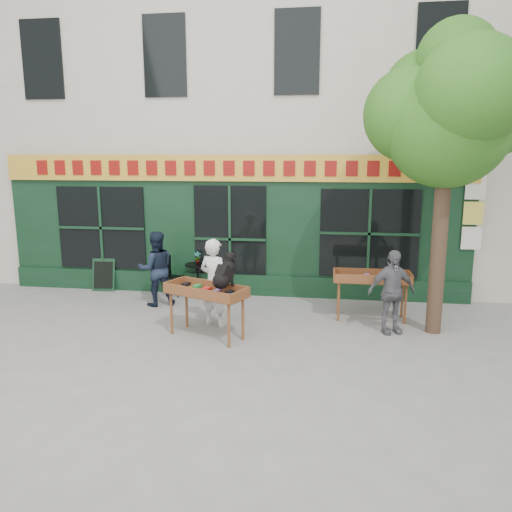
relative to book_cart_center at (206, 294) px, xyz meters
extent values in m
plane|color=slate|center=(-0.13, 0.58, -0.82)|extent=(80.00, 80.00, 0.00)
cube|color=beige|center=(-0.13, 6.58, 4.18)|extent=(14.00, 7.00, 10.00)
cube|color=black|center=(-0.13, 3.00, 0.78)|extent=(11.00, 0.16, 3.20)
cube|color=gold|center=(-0.13, 2.88, 2.18)|extent=(11.00, 0.06, 0.60)
cube|color=maroon|center=(-0.13, 2.84, 2.18)|extent=(9.60, 0.03, 0.34)
cube|color=black|center=(-0.13, 2.90, -0.57)|extent=(11.00, 0.10, 0.50)
cube|color=black|center=(-0.13, 2.90, 0.53)|extent=(1.70, 0.05, 2.50)
cube|color=black|center=(-3.33, 2.90, 0.73)|extent=(2.20, 0.05, 2.00)
cube|color=black|center=(3.07, 2.90, 0.73)|extent=(2.20, 0.05, 2.00)
cube|color=silver|center=(5.27, 2.88, 0.68)|extent=(0.42, 0.02, 0.50)
cube|color=#E5D14C|center=(5.27, 2.88, 1.23)|extent=(0.42, 0.02, 0.50)
cube|color=silver|center=(5.27, 2.88, 1.78)|extent=(0.42, 0.02, 0.50)
cylinder|color=#382619|center=(4.17, 0.88, 0.98)|extent=(0.28, 0.28, 3.60)
sphere|color=#266016|center=(4.17, 0.88, 2.98)|extent=(2.20, 2.20, 2.20)
sphere|color=#266016|center=(4.87, 1.18, 3.28)|extent=(1.80, 1.80, 1.80)
sphere|color=#266016|center=(3.57, 1.08, 3.18)|extent=(1.70, 1.70, 1.70)
sphere|color=#266016|center=(4.37, 0.28, 3.48)|extent=(1.80, 1.80, 1.80)
sphere|color=#266016|center=(3.87, 1.48, 3.58)|extent=(1.60, 1.60, 1.60)
sphere|color=#266016|center=(4.27, 0.98, 4.08)|extent=(1.40, 1.40, 1.40)
cylinder|color=brown|center=(-0.68, 0.06, -0.42)|extent=(0.05, 0.05, 0.80)
cylinder|color=brown|center=(0.51, -0.46, -0.42)|extent=(0.05, 0.05, 0.80)
cylinder|color=brown|center=(-0.51, 0.46, -0.42)|extent=(0.05, 0.05, 0.80)
cylinder|color=brown|center=(0.68, -0.06, -0.42)|extent=(0.05, 0.05, 0.80)
cube|color=brown|center=(0.00, 0.00, 0.00)|extent=(1.61, 1.13, 0.05)
cube|color=brown|center=(-0.12, -0.27, 0.08)|extent=(1.39, 0.63, 0.18)
cube|color=brown|center=(0.12, 0.27, 0.08)|extent=(1.39, 0.63, 0.18)
cube|color=brown|center=(0.00, 0.00, 0.06)|extent=(1.35, 0.88, 0.06)
imported|color=silver|center=(0.00, 0.65, 0.04)|extent=(0.74, 0.63, 1.73)
cylinder|color=brown|center=(2.41, 1.27, -0.42)|extent=(0.05, 0.05, 0.80)
cylinder|color=brown|center=(3.71, 1.27, -0.42)|extent=(0.05, 0.05, 0.80)
cylinder|color=brown|center=(2.41, 1.71, -0.42)|extent=(0.05, 0.05, 0.80)
cylinder|color=brown|center=(3.71, 1.71, -0.42)|extent=(0.05, 0.05, 0.80)
cube|color=brown|center=(3.06, 1.49, 0.00)|extent=(1.50, 0.58, 0.05)
cube|color=brown|center=(3.06, 1.20, 0.08)|extent=(1.50, 0.04, 0.18)
cube|color=brown|center=(3.06, 1.78, 0.08)|extent=(1.50, 0.04, 0.18)
cube|color=brown|center=(3.06, 1.49, 0.06)|extent=(1.30, 0.40, 0.06)
imported|color=#5A5A5F|center=(3.36, 0.74, -0.03)|extent=(1.00, 0.68, 1.58)
cylinder|color=black|center=(-0.88, 2.70, -0.80)|extent=(0.36, 0.36, 0.03)
cylinder|color=black|center=(-0.88, 2.70, -0.44)|extent=(0.04, 0.04, 0.72)
cylinder|color=black|center=(-0.88, 2.70, -0.07)|extent=(0.60, 0.60, 0.03)
cube|color=black|center=(-1.43, 2.60, -0.37)|extent=(0.40, 0.40, 0.03)
cube|color=black|center=(-1.60, 2.62, -0.12)|extent=(0.08, 0.36, 0.50)
cylinder|color=black|center=(-1.30, 2.43, -0.60)|extent=(0.02, 0.02, 0.44)
cylinder|color=black|center=(-1.26, 2.73, -0.60)|extent=(0.02, 0.02, 0.44)
cylinder|color=black|center=(-1.60, 2.47, -0.60)|extent=(0.02, 0.02, 0.44)
cylinder|color=black|center=(-1.56, 2.77, -0.60)|extent=(0.02, 0.02, 0.44)
cube|color=black|center=(-0.33, 2.75, -0.37)|extent=(0.51, 0.51, 0.03)
cube|color=black|center=(-0.20, 2.86, -0.12)|extent=(0.24, 0.30, 0.50)
cylinder|color=black|center=(-0.54, 2.78, -0.60)|extent=(0.02, 0.02, 0.44)
cylinder|color=black|center=(-0.36, 2.54, -0.60)|extent=(0.02, 0.02, 0.44)
cylinder|color=black|center=(-0.30, 2.96, -0.60)|extent=(0.02, 0.02, 0.44)
cylinder|color=black|center=(-0.12, 2.72, -0.60)|extent=(0.02, 0.02, 0.44)
imported|color=gray|center=(-0.88, 2.70, 0.09)|extent=(0.17, 0.13, 0.30)
imported|color=black|center=(-1.58, 1.80, 0.01)|extent=(1.01, 0.93, 1.66)
cube|color=black|center=(-3.29, 2.78, -0.42)|extent=(0.57, 0.23, 0.79)
cube|color=black|center=(-3.29, 2.76, -0.42)|extent=(0.47, 0.21, 0.65)
camera|label=1|loc=(2.16, -8.49, 2.44)|focal=35.00mm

